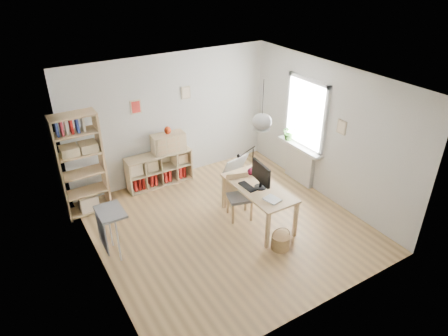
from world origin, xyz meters
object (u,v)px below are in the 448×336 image
drawer_chest (168,143)px  chair (239,194)px  storage_chest (246,180)px  cube_shelf (158,171)px  tall_bookshelf (80,162)px  monitor (261,174)px  desk (258,191)px

drawer_chest → chair: bearing=-70.3°
storage_chest → chair: bearing=-144.4°
cube_shelf → drawer_chest: bearing=-8.5°
tall_bookshelf → drawer_chest: (1.84, 0.24, -0.17)m
monitor → drawer_chest: (-0.76, 2.22, -0.10)m
monitor → tall_bookshelf: bearing=147.9°
cube_shelf → monitor: 2.59m
chair → storage_chest: (0.65, 0.71, -0.27)m
monitor → drawer_chest: bearing=114.1°
desk → cube_shelf: size_ratio=1.07×
cube_shelf → monitor: bearing=-65.5°
cube_shelf → monitor: size_ratio=2.56×
cube_shelf → desk: bearing=-65.4°
desk → monitor: monitor is taller
storage_chest → drawer_chest: size_ratio=1.18×
desk → monitor: 0.36m
storage_chest → drawer_chest: bearing=124.8°
chair → cube_shelf: bearing=129.8°
storage_chest → monitor: size_ratio=1.49×
desk → chair: (-0.20, 0.34, -0.17)m
cube_shelf → monitor: monitor is taller
tall_bookshelf → drawer_chest: tall_bookshelf is taller
storage_chest → drawer_chest: (-1.20, 1.14, 0.70)m
monitor → chair: bearing=124.1°
drawer_chest → cube_shelf: bearing=174.5°
chair → drawer_chest: bearing=122.9°
tall_bookshelf → chair: size_ratio=2.36×
cube_shelf → storage_chest: (1.48, -1.18, -0.08)m
monitor → desk: bearing=111.8°
tall_bookshelf → monitor: tall_bookshelf is taller
storage_chest → monitor: monitor is taller
monitor → cube_shelf: bearing=119.8°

